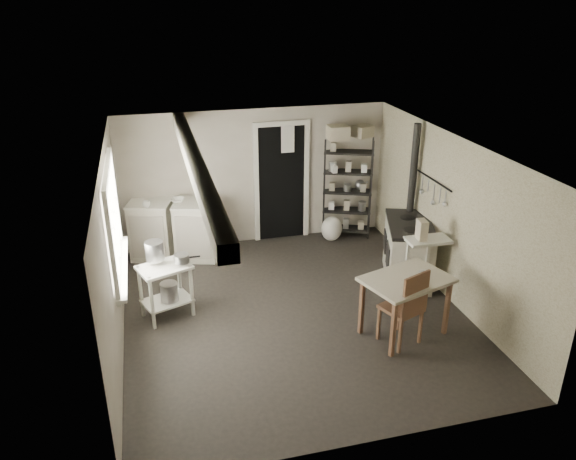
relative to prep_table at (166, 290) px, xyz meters
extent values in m
plane|color=black|center=(1.66, -0.34, -0.40)|extent=(5.00, 5.00, 0.00)
plane|color=beige|center=(1.66, -0.34, 1.90)|extent=(5.00, 5.00, 0.00)
cube|color=#B3AA99|center=(1.66, 2.16, 0.75)|extent=(4.50, 0.02, 2.30)
cube|color=#B3AA99|center=(1.66, -2.84, 0.75)|extent=(4.50, 0.02, 2.30)
cube|color=#B3AA99|center=(-0.59, -0.34, 0.75)|extent=(0.02, 5.00, 2.30)
cube|color=#B3AA99|center=(3.91, -0.34, 0.75)|extent=(0.02, 5.00, 2.30)
cylinder|color=#ACACAE|center=(-0.10, 0.10, 0.54)|extent=(0.27, 0.27, 0.26)
cylinder|color=#ACACAE|center=(0.23, -0.03, 0.45)|extent=(0.26, 0.26, 0.11)
cylinder|color=#ACACAE|center=(0.04, -0.04, -0.02)|extent=(0.26, 0.26, 0.25)
imported|color=white|center=(0.34, 1.82, 0.55)|extent=(0.35, 0.35, 0.07)
imported|color=white|center=(-0.15, 1.69, 0.57)|extent=(0.16, 0.16, 0.10)
imported|color=white|center=(3.00, 1.95, 0.97)|extent=(0.09, 0.09, 0.19)
cube|color=beige|center=(3.03, 1.93, 1.61)|extent=(0.34, 0.30, 0.23)
cube|color=beige|center=(3.48, 2.00, 1.59)|extent=(0.39, 0.38, 0.19)
cube|color=beige|center=(3.44, -0.42, 0.61)|extent=(0.13, 0.19, 0.28)
imported|color=white|center=(3.06, -1.24, 0.41)|extent=(0.13, 0.13, 0.10)
ellipsoid|color=silver|center=(2.92, 1.78, -0.16)|extent=(0.38, 0.33, 0.44)
cylinder|color=white|center=(3.37, -0.24, -0.33)|extent=(0.17, 0.17, 0.16)
camera|label=1|loc=(-0.07, -6.71, 3.70)|focal=35.00mm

